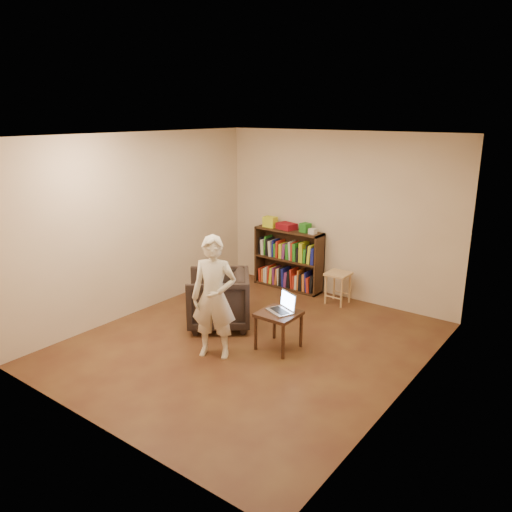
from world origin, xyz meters
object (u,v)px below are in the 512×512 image
Objects in this scene: bookshelf at (289,262)px; stool at (338,279)px; laptop at (283,307)px; armchair at (218,299)px; person at (214,297)px; side_table at (279,319)px.

bookshelf is 2.42× the size of stool.
stool is 1.26× the size of laptop.
armchair is at bearing -87.57° from bookshelf.
bookshelf is at bearing 77.69° from person.
armchair reaches higher than laptop.
person is at bearing -76.40° from bookshelf.
person is (-0.53, -0.68, 0.21)m from laptop.
person is at bearing -130.02° from side_table.
person is (0.63, -2.59, 0.31)m from bookshelf.
side_table is at bearing 24.07° from person.
laptop is at bearing 25.89° from person.
side_table is (1.06, -0.08, 0.02)m from armchair.
laptop is (1.16, -1.91, 0.10)m from bookshelf.
person is at bearing -98.99° from stool.
person is (-0.51, -0.61, 0.35)m from side_table.
person reaches higher than side_table.
bookshelf is 1.42× the size of armchair.
stool is 0.33× the size of person.
side_table is 0.87m from person.
armchair is 0.96m from person.
laptop reaches higher than side_table.
stool is at bearing 112.83° from armchair.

